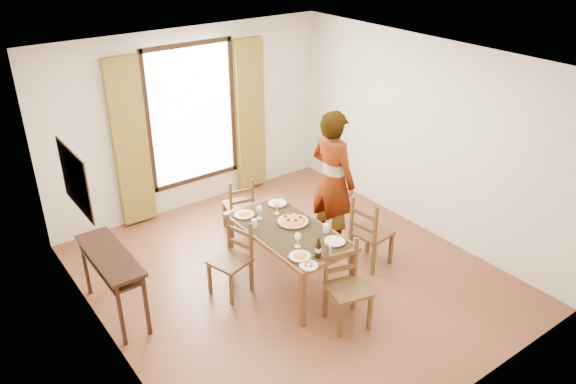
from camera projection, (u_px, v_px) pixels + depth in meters
ground at (292, 276)px, 7.08m from camera, size 5.00×5.00×0.00m
room_shell at (285, 160)px, 6.47m from camera, size 4.60×5.10×2.74m
console_table at (110, 263)px, 6.12m from camera, size 0.38×1.20×0.80m
dining_table at (288, 234)px, 6.66m from camera, size 0.85×1.63×0.76m
chair_west at (232, 260)px, 6.61m from camera, size 0.51×0.51×0.93m
chair_north at (239, 206)px, 7.90m from camera, size 0.44×0.44×0.84m
chair_south at (347, 288)px, 6.11m from camera, size 0.51×0.51×0.95m
chair_east at (370, 234)px, 7.11m from camera, size 0.49×0.49×0.98m
man at (333, 181)px, 7.34m from camera, size 0.82×0.65×1.92m
plate_sw at (300, 255)px, 6.08m from camera, size 0.27×0.27×0.05m
plate_se at (335, 240)px, 6.35m from camera, size 0.27×0.27×0.05m
plate_nw at (244, 213)px, 6.91m from camera, size 0.27×0.27×0.05m
plate_ne at (277, 202)px, 7.17m from camera, size 0.27×0.27×0.05m
pasta_platter at (293, 219)px, 6.74m from camera, size 0.40×0.40×0.10m
caprese_plate at (309, 265)px, 5.93m from camera, size 0.20×0.20×0.04m
wine_glass_a at (298, 240)px, 6.24m from camera, size 0.08×0.08×0.18m
wine_glass_b at (277, 207)px, 6.92m from camera, size 0.08×0.08×0.18m
wine_glass_c at (259, 212)px, 6.81m from camera, size 0.08×0.08×0.18m
tumbler_a at (326, 228)px, 6.55m from camera, size 0.07×0.07×0.10m
tumbler_b at (254, 223)px, 6.65m from camera, size 0.07×0.07×0.10m
tumbler_c at (328, 250)px, 6.13m from camera, size 0.07×0.07×0.10m
wine_bottle at (318, 248)px, 6.03m from camera, size 0.07×0.07×0.25m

